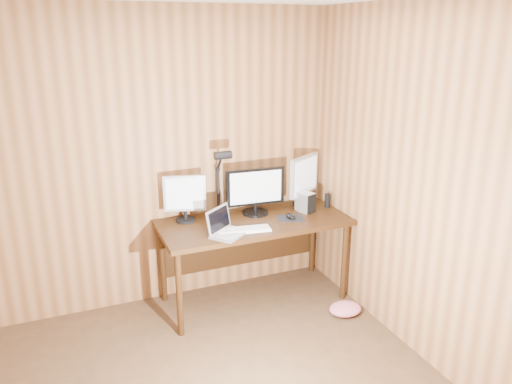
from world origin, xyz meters
TOP-DOWN VIEW (x-y plane):
  - room_shell at (0.00, 0.00)m, footprint 4.00×4.00m
  - desk at (0.93, 1.70)m, footprint 1.60×0.70m
  - monitor_center at (1.01, 1.78)m, footprint 0.53×0.23m
  - monitor_left at (0.39, 1.84)m, footprint 0.35×0.17m
  - monitor_right at (1.50, 1.82)m, footprint 0.37×0.24m
  - laptop at (0.61, 1.45)m, footprint 0.37×0.36m
  - keyboard at (0.77, 1.45)m, footprint 0.45×0.20m
  - mousepad at (1.24, 1.55)m, footprint 0.26×0.24m
  - mouse at (1.24, 1.55)m, footprint 0.11×0.13m
  - hard_drive at (1.44, 1.66)m, footprint 0.15×0.18m
  - phone at (0.68, 1.44)m, footprint 0.07×0.10m
  - speaker at (1.68, 1.69)m, footprint 0.05×0.05m
  - desk_lamp at (0.71, 1.83)m, footprint 0.14×0.21m
  - fabric_pile at (1.55, 1.10)m, footprint 0.29×0.25m

SIDE VIEW (x-z plane):
  - fabric_pile at x=1.55m, z-range 0.00..0.09m
  - desk at x=0.93m, z-range 0.25..1.00m
  - mousepad at x=1.24m, z-range 0.75..0.75m
  - phone at x=0.68m, z-range 0.75..0.76m
  - keyboard at x=0.77m, z-range 0.75..0.77m
  - mouse at x=1.24m, z-range 0.75..0.79m
  - laptop at x=0.61m, z-range 0.70..0.91m
  - speaker at x=1.68m, z-range 0.75..0.87m
  - hard_drive at x=1.44m, z-range 0.75..0.92m
  - monitor_center at x=1.01m, z-range 0.76..1.17m
  - monitor_left at x=0.39m, z-range 0.76..1.16m
  - monitor_right at x=1.50m, z-range 0.77..1.23m
  - desk_lamp at x=0.71m, z-range 0.83..1.46m
  - room_shell at x=0.00m, z-range -0.75..3.25m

